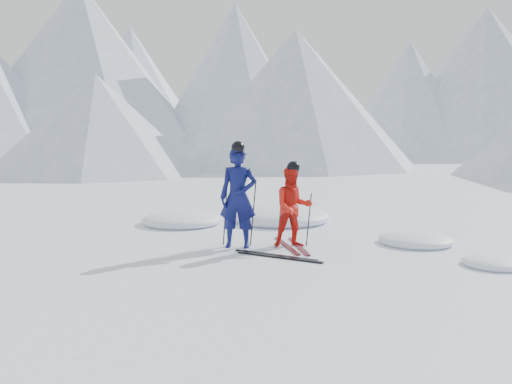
# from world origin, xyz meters

# --- Properties ---
(ground) EXTENTS (160.00, 160.00, 0.00)m
(ground) POSITION_xyz_m (0.00, 0.00, 0.00)
(ground) COLOR white
(ground) RESTS_ON ground
(mountain_range) EXTENTS (106.15, 62.94, 15.53)m
(mountain_range) POSITION_xyz_m (5.71, 35.31, 6.72)
(mountain_range) COLOR #B2BCD1
(mountain_range) RESTS_ON ground
(skier_blue) EXTENTS (0.76, 0.53, 1.98)m
(skier_blue) POSITION_xyz_m (-1.91, 0.45, 0.99)
(skier_blue) COLOR #0C114B
(skier_blue) RESTS_ON ground
(skier_red) EXTENTS (0.94, 0.84, 1.59)m
(skier_red) POSITION_xyz_m (-0.87, 0.71, 0.80)
(skier_red) COLOR red
(skier_red) RESTS_ON ground
(pole_blue_left) EXTENTS (0.13, 0.09, 1.32)m
(pole_blue_left) POSITION_xyz_m (-2.21, 0.60, 0.66)
(pole_blue_left) COLOR black
(pole_blue_left) RESTS_ON ground
(pole_blue_right) EXTENTS (0.13, 0.08, 1.32)m
(pole_blue_right) POSITION_xyz_m (-1.66, 0.70, 0.66)
(pole_blue_right) COLOR black
(pole_blue_right) RESTS_ON ground
(pole_red_left) EXTENTS (0.11, 0.09, 1.06)m
(pole_red_left) POSITION_xyz_m (-1.17, 0.96, 0.53)
(pole_red_left) COLOR black
(pole_red_left) RESTS_ON ground
(pole_red_right) EXTENTS (0.11, 0.08, 1.06)m
(pole_red_right) POSITION_xyz_m (-0.57, 0.86, 0.53)
(pole_red_right) COLOR black
(pole_red_right) RESTS_ON ground
(ski_worn_left) EXTENTS (0.74, 1.60, 0.03)m
(ski_worn_left) POSITION_xyz_m (-0.99, 0.71, 0.01)
(ski_worn_left) COLOR black
(ski_worn_left) RESTS_ON ground
(ski_worn_right) EXTENTS (0.63, 1.64, 0.03)m
(ski_worn_right) POSITION_xyz_m (-0.75, 0.71, 0.01)
(ski_worn_right) COLOR black
(ski_worn_right) RESTS_ON ground
(ski_loose_a) EXTENTS (1.62, 0.68, 0.03)m
(ski_loose_a) POSITION_xyz_m (-1.08, -0.17, 0.01)
(ski_loose_a) COLOR black
(ski_loose_a) RESTS_ON ground
(ski_loose_b) EXTENTS (1.64, 0.63, 0.03)m
(ski_loose_b) POSITION_xyz_m (-0.98, -0.32, 0.01)
(ski_loose_b) COLOR black
(ski_loose_b) RESTS_ON ground
(snow_lumps) EXTENTS (8.15, 5.73, 0.56)m
(snow_lumps) POSITION_xyz_m (-1.67, 3.08, 0.00)
(snow_lumps) COLOR white
(snow_lumps) RESTS_ON ground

